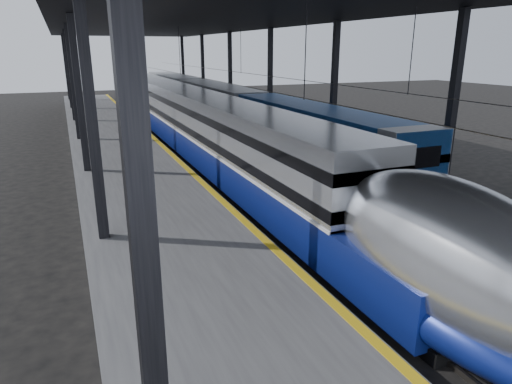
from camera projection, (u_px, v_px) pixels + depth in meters
ground at (318, 297)px, 14.07m from camera, size 160.00×160.00×0.00m
platform at (121, 156)px, 30.25m from camera, size 6.00×80.00×1.00m
yellow_strip at (162, 146)px, 31.12m from camera, size 0.30×80.00×0.01m
rails at (234, 153)px, 33.31m from camera, size 6.52×80.00×0.16m
canopy at (195, 20)px, 29.65m from camera, size 18.00×75.00×9.47m
tgv_train at (183, 118)px, 35.99m from camera, size 3.11×65.20×4.45m
second_train at (219, 107)px, 43.31m from camera, size 3.00×56.05×4.13m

